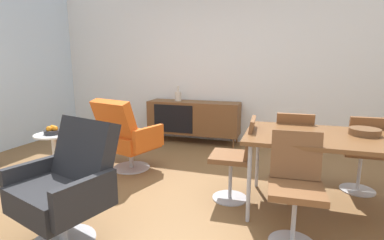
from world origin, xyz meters
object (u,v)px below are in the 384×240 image
(dining_table, at_px, (337,141))
(fruit_bowl, at_px, (52,131))
(dining_chair_front_left, at_px, (295,184))
(dining_chair_near_window, at_px, (237,155))
(dining_chair_back_right, at_px, (364,151))
(side_table_round, at_px, (54,149))
(sideboard, at_px, (193,117))
(wooden_bowl_on_table, at_px, (365,132))
(lounge_chair_red, at_px, (126,135))
(armchair_black_shell, at_px, (67,183))
(vase_cobalt, at_px, (178,96))
(dining_chair_back_left, at_px, (293,145))

(dining_table, distance_m, fruit_bowl, 3.16)
(dining_chair_front_left, xyz_separation_m, dining_chair_near_window, (-0.54, 0.56, 0.00))
(dining_chair_back_right, relative_size, dining_chair_near_window, 1.00)
(dining_chair_front_left, bearing_deg, side_table_round, 168.88)
(sideboard, height_order, wooden_bowl_on_table, wooden_bowl_on_table)
(lounge_chair_red, relative_size, armchair_black_shell, 1.00)
(dining_chair_near_window, bearing_deg, dining_chair_front_left, -46.35)
(dining_chair_back_right, relative_size, lounge_chair_red, 0.90)
(vase_cobalt, height_order, dining_chair_back_right, vase_cobalt)
(sideboard, relative_size, dining_chair_back_left, 1.87)
(dining_table, bearing_deg, wooden_bowl_on_table, 26.45)
(dining_chair_front_left, relative_size, dining_chair_back_left, 1.00)
(lounge_chair_red, distance_m, side_table_round, 0.89)
(lounge_chair_red, bearing_deg, armchair_black_shell, -76.48)
(sideboard, distance_m, fruit_bowl, 2.32)
(fruit_bowl, bearing_deg, dining_chair_back_left, 11.40)
(dining_chair_near_window, xyz_separation_m, lounge_chair_red, (-1.49, 0.40, -0.00))
(lounge_chair_red, bearing_deg, dining_chair_front_left, -25.40)
(dining_chair_near_window, relative_size, lounge_chair_red, 0.90)
(sideboard, xyz_separation_m, wooden_bowl_on_table, (2.21, -1.87, 0.33))
(dining_chair_front_left, distance_m, side_table_round, 2.87)
(sideboard, bearing_deg, armchair_black_shell, -90.99)
(dining_chair_back_right, bearing_deg, dining_chair_front_left, -122.22)
(dining_chair_near_window, height_order, fruit_bowl, dining_chair_near_window)
(dining_chair_near_window, bearing_deg, sideboard, 118.74)
(lounge_chair_red, bearing_deg, vase_cobalt, 85.63)
(dining_table, distance_m, lounge_chair_red, 2.43)
(fruit_bowl, bearing_deg, wooden_bowl_on_table, 2.09)
(vase_cobalt, bearing_deg, armchair_black_shell, -85.62)
(dining_table, bearing_deg, dining_chair_near_window, 179.81)
(wooden_bowl_on_table, relative_size, armchair_black_shell, 0.27)
(dining_chair_near_window, relative_size, fruit_bowl, 4.28)
(dining_chair_back_right, xyz_separation_m, armchair_black_shell, (-2.38, -1.63, -0.00))
(fruit_bowl, bearing_deg, dining_chair_near_window, 0.28)
(fruit_bowl, bearing_deg, dining_table, 0.14)
(sideboard, bearing_deg, lounge_chair_red, -104.48)
(wooden_bowl_on_table, height_order, dining_chair_front_left, dining_chair_front_left)
(dining_chair_back_right, distance_m, dining_chair_near_window, 1.36)
(dining_chair_front_left, bearing_deg, dining_chair_near_window, 133.65)
(dining_chair_back_left, bearing_deg, wooden_bowl_on_table, -37.26)
(dining_chair_back_right, bearing_deg, sideboard, 148.52)
(vase_cobalt, distance_m, dining_table, 3.01)
(vase_cobalt, xyz_separation_m, wooden_bowl_on_table, (2.49, -1.87, -0.04))
(fruit_bowl, bearing_deg, sideboard, 59.23)
(sideboard, xyz_separation_m, vase_cobalt, (-0.29, 0.00, 0.37))
(dining_chair_front_left, distance_m, dining_chair_back_left, 1.12)
(dining_table, distance_m, side_table_round, 3.18)
(vase_cobalt, xyz_separation_m, armchair_black_shell, (0.23, -3.06, -0.34))
(dining_table, bearing_deg, fruit_bowl, -179.86)
(vase_cobalt, xyz_separation_m, fruit_bowl, (-0.90, -1.99, -0.25))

